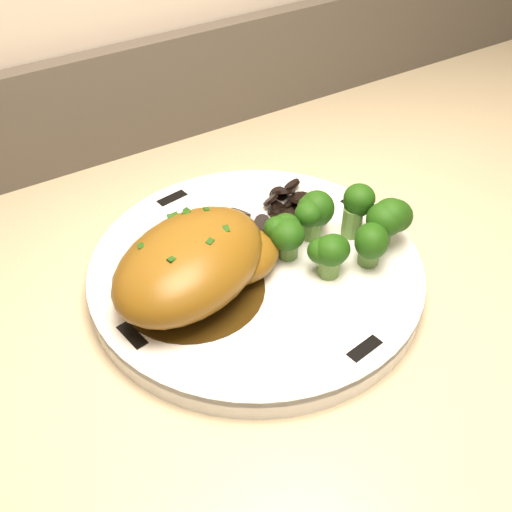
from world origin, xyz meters
TOP-DOWN VIEW (x-y plane):
  - plate at (-0.04, 1.73)m, footprint 0.30×0.30m
  - rim_accent_0 at (0.08, 1.75)m, footprint 0.02×0.03m
  - rim_accent_1 at (-0.07, 1.86)m, footprint 0.03×0.02m
  - rim_accent_2 at (-0.17, 1.71)m, footprint 0.02×0.03m
  - rim_accent_3 at (-0.02, 1.61)m, footprint 0.03×0.02m
  - gravy_pool at (-0.11, 1.73)m, footprint 0.12×0.12m
  - chicken_breast at (-0.10, 1.73)m, footprint 0.18×0.15m
  - mushroom_pile at (0.01, 1.78)m, footprint 0.09×0.06m
  - broccoli_florets at (0.03, 1.71)m, footprint 0.11×0.08m

SIDE VIEW (x-z plane):
  - plate at x=-0.04m, z-range 0.83..0.85m
  - rim_accent_0 at x=0.08m, z-range 0.85..0.85m
  - rim_accent_1 at x=-0.07m, z-range 0.85..0.85m
  - rim_accent_2 at x=-0.17m, z-range 0.85..0.85m
  - rim_accent_3 at x=-0.02m, z-range 0.85..0.85m
  - gravy_pool at x=-0.11m, z-range 0.85..0.85m
  - mushroom_pile at x=0.01m, z-range 0.84..0.86m
  - broccoli_florets at x=0.03m, z-range 0.85..0.89m
  - chicken_breast at x=-0.10m, z-range 0.85..0.90m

